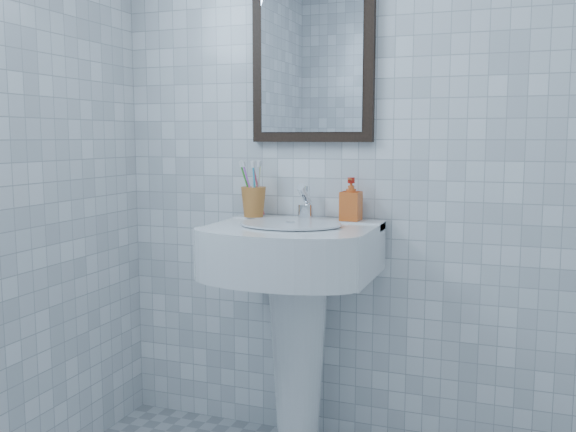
% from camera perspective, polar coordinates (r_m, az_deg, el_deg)
% --- Properties ---
extents(wall_back, '(2.20, 0.02, 2.50)m').
position_cam_1_polar(wall_back, '(2.55, 7.82, 6.75)').
color(wall_back, white).
rests_on(wall_back, ground).
extents(washbasin, '(0.61, 0.45, 0.94)m').
position_cam_1_polar(washbasin, '(2.49, 0.70, -7.52)').
color(washbasin, white).
rests_on(washbasin, ground).
extents(faucet, '(0.06, 0.13, 0.15)m').
position_cam_1_polar(faucet, '(2.53, 1.55, 0.99)').
color(faucet, silver).
rests_on(faucet, washbasin).
extents(toothbrush_cup, '(0.12, 0.12, 0.12)m').
position_cam_1_polar(toothbrush_cup, '(2.62, -3.08, 1.26)').
color(toothbrush_cup, '#BA6C2C').
rests_on(toothbrush_cup, washbasin).
extents(soap_dispenser, '(0.08, 0.08, 0.17)m').
position_cam_1_polar(soap_dispenser, '(2.51, 5.62, 1.50)').
color(soap_dispenser, '#D94315').
rests_on(soap_dispenser, washbasin).
extents(wall_mirror, '(0.50, 0.04, 0.62)m').
position_cam_1_polar(wall_mirror, '(2.61, 2.17, 13.41)').
color(wall_mirror, black).
rests_on(wall_mirror, wall_back).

